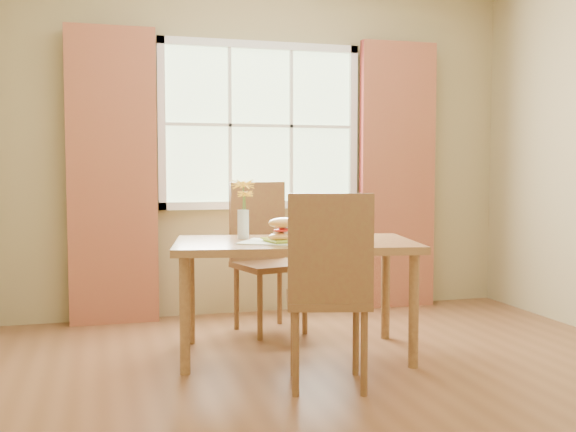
% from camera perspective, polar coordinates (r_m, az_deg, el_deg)
% --- Properties ---
extents(room, '(4.24, 3.84, 2.74)m').
position_cam_1_polar(room, '(3.61, 4.61, 7.07)').
color(room, brown).
rests_on(room, ground).
extents(window, '(1.62, 0.06, 1.32)m').
position_cam_1_polar(window, '(5.41, -2.35, 7.64)').
color(window, beige).
rests_on(window, room).
extents(curtain_left, '(0.65, 0.08, 2.20)m').
position_cam_1_polar(curtain_left, '(5.16, -14.65, 3.25)').
color(curtain_left, maroon).
rests_on(curtain_left, room).
extents(curtain_right, '(0.65, 0.08, 2.20)m').
position_cam_1_polar(curtain_right, '(5.69, 9.24, 3.38)').
color(curtain_right, maroon).
rests_on(curtain_right, room).
extents(dining_table, '(1.59, 1.07, 0.71)m').
position_cam_1_polar(dining_table, '(4.16, 0.58, -3.12)').
color(dining_table, olive).
rests_on(dining_table, room).
extents(chair_near, '(0.53, 0.53, 1.04)m').
position_cam_1_polar(chair_near, '(3.50, 3.48, -5.69)').
color(chair_near, brown).
rests_on(chair_near, room).
extents(chair_far, '(0.54, 0.54, 1.06)m').
position_cam_1_polar(chair_far, '(4.84, -2.05, -2.81)').
color(chair_far, brown).
rests_on(chair_far, room).
extents(placemat, '(0.56, 0.52, 0.01)m').
position_cam_1_polar(placemat, '(4.06, -0.69, -2.22)').
color(placemat, beige).
rests_on(placemat, dining_table).
extents(plate, '(0.26, 0.26, 0.01)m').
position_cam_1_polar(plate, '(4.06, -0.25, -2.09)').
color(plate, '#B3CE33').
rests_on(plate, placemat).
extents(croissant_sandwich, '(0.20, 0.15, 0.14)m').
position_cam_1_polar(croissant_sandwich, '(3.99, -0.43, -1.14)').
color(croissant_sandwich, '#F6C954').
rests_on(croissant_sandwich, plate).
extents(water_glass, '(0.09, 0.09, 0.14)m').
position_cam_1_polar(water_glass, '(4.05, 4.17, -1.36)').
color(water_glass, silver).
rests_on(water_glass, dining_table).
extents(flower_vase, '(0.15, 0.15, 0.38)m').
position_cam_1_polar(flower_vase, '(4.28, -3.80, 1.08)').
color(flower_vase, silver).
rests_on(flower_vase, dining_table).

